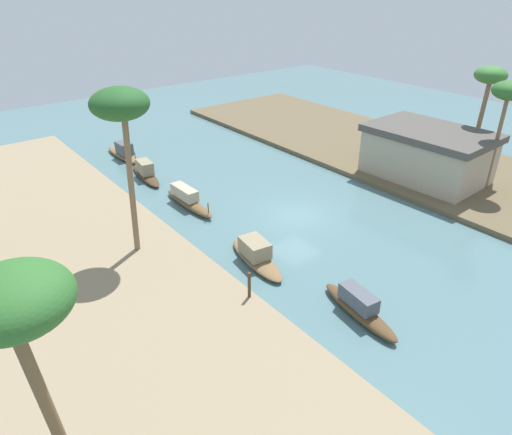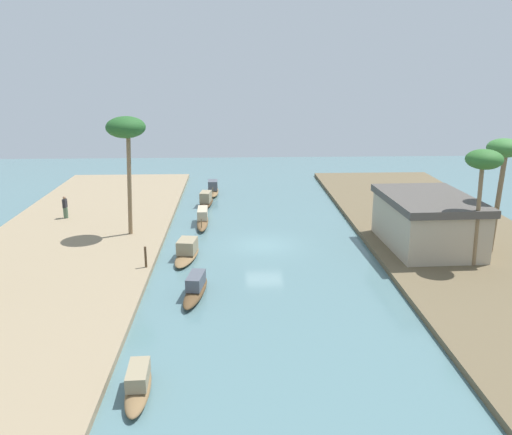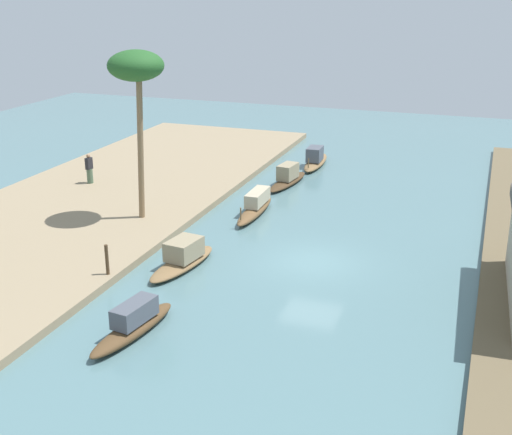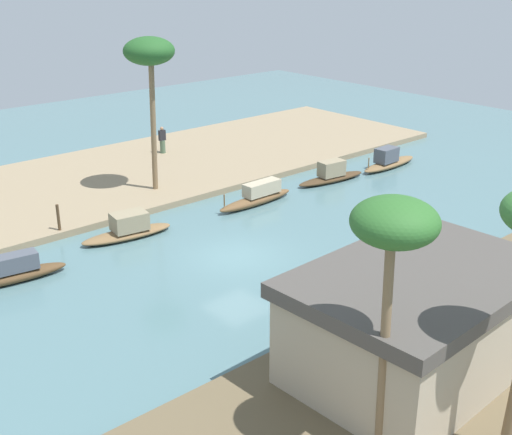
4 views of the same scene
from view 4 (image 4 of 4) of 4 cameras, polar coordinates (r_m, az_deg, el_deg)
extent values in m
plane|color=slate|center=(29.17, -1.63, -3.40)|extent=(73.29, 73.29, 0.00)
cube|color=#937F60|center=(39.38, -13.84, 2.92)|extent=(47.22, 12.31, 0.34)
ellipsoid|color=#47331E|center=(39.12, 6.44, 3.32)|extent=(4.76, 1.55, 0.37)
cube|color=gray|center=(38.93, 6.48, 4.20)|extent=(1.62, 1.01, 0.88)
ellipsoid|color=brown|center=(35.19, -0.02, 1.48)|extent=(4.91, 0.95, 0.50)
cube|color=tan|center=(35.27, 0.50, 2.55)|extent=(2.19, 0.78, 0.69)
cylinder|color=brown|center=(33.69, -2.73, 1.47)|extent=(0.07, 0.07, 0.64)
ellipsoid|color=brown|center=(42.40, 11.33, 4.51)|extent=(4.86, 1.23, 0.44)
cube|color=#4C515B|center=(41.93, 11.10, 5.28)|extent=(1.48, 0.93, 0.88)
cylinder|color=brown|center=(40.61, 9.61, 4.61)|extent=(0.07, 0.07, 0.64)
ellipsoid|color=brown|center=(28.62, -20.08, -4.76)|extent=(4.42, 1.51, 0.49)
cube|color=#4C515B|center=(28.41, -19.95, -3.64)|extent=(1.88, 0.99, 0.68)
ellipsoid|color=brown|center=(31.61, -10.97, -1.40)|extent=(4.51, 1.79, 0.39)
cube|color=gray|center=(31.44, -10.78, -0.31)|extent=(1.75, 1.29, 0.82)
cylinder|color=#4C664C|center=(43.88, -7.99, 6.03)|extent=(0.38, 0.38, 0.84)
cube|color=#232328|center=(43.69, -8.04, 6.98)|extent=(0.45, 0.28, 0.67)
sphere|color=#9E7556|center=(43.58, -8.07, 7.55)|extent=(0.23, 0.23, 0.23)
cylinder|color=#4C3823|center=(32.22, -16.55, 0.01)|extent=(0.14, 0.14, 1.26)
cylinder|color=#7F6647|center=(36.07, -8.77, 7.61)|extent=(0.29, 0.55, 6.91)
ellipsoid|color=#235623|center=(35.35, -9.14, 13.89)|extent=(2.64, 2.64, 1.45)
cylinder|color=#7F6647|center=(16.86, 10.92, -11.06)|extent=(0.24, 0.38, 5.91)
ellipsoid|color=#2D6628|center=(15.34, 11.79, -0.37)|extent=(2.06, 2.06, 1.13)
cube|color=tan|center=(20.96, 13.52, -9.17)|extent=(7.62, 5.31, 2.89)
cube|color=#4C4742|center=(20.17, 13.93, -5.05)|extent=(8.08, 5.63, 0.47)
camera|label=1|loc=(37.36, -44.46, 16.50)|focal=32.05mm
camera|label=2|loc=(28.79, -80.08, 2.72)|focal=37.97mm
camera|label=3|loc=(16.70, -76.04, 2.70)|focal=47.68mm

